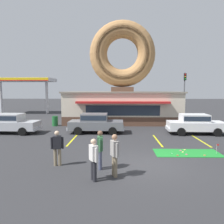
{
  "coord_description": "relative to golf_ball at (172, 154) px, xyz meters",
  "views": [
    {
      "loc": [
        -1.44,
        -10.07,
        3.51
      ],
      "look_at": [
        -1.84,
        5.0,
        2.0
      ],
      "focal_mm": 35.0,
      "sensor_mm": 36.0,
      "label": 1
    }
  ],
  "objects": [
    {
      "name": "ground_plane",
      "position": [
        -1.54,
        -1.67,
        -0.05
      ],
      "size": [
        160.0,
        160.0,
        0.0
      ],
      "primitive_type": "plane",
      "color": "#2D2D30"
    },
    {
      "name": "donut_shop_building",
      "position": [
        -2.49,
        12.27,
        3.69
      ],
      "size": [
        12.3,
        6.75,
        10.96
      ],
      "color": "brown",
      "rests_on": "ground"
    },
    {
      "name": "putting_mat",
      "position": [
        0.9,
        0.25,
        -0.04
      ],
      "size": [
        3.6,
        1.58,
        0.03
      ],
      "primitive_type": "cube",
      "color": "#1E842D",
      "rests_on": "ground"
    },
    {
      "name": "mini_donut_near_left",
      "position": [
        0.93,
        0.77,
        -0.0
      ],
      "size": [
        0.13,
        0.13,
        0.04
      ],
      "primitive_type": "torus",
      "color": "#E5C666",
      "rests_on": "putting_mat"
    },
    {
      "name": "mini_donut_near_right",
      "position": [
        0.69,
        0.32,
        -0.0
      ],
      "size": [
        0.13,
        0.13,
        0.04
      ],
      "primitive_type": "torus",
      "color": "#E5C666",
      "rests_on": "putting_mat"
    },
    {
      "name": "mini_donut_mid_left",
      "position": [
        0.22,
        -0.32,
        -0.0
      ],
      "size": [
        0.13,
        0.13,
        0.04
      ],
      "primitive_type": "torus",
      "color": "brown",
      "rests_on": "putting_mat"
    },
    {
      "name": "mini_donut_mid_centre",
      "position": [
        1.67,
        -0.27,
        -0.0
      ],
      "size": [
        0.13,
        0.13,
        0.04
      ],
      "primitive_type": "torus",
      "color": "#D17F47",
      "rests_on": "putting_mat"
    },
    {
      "name": "mini_donut_mid_right",
      "position": [
        0.75,
        -0.14,
        -0.0
      ],
      "size": [
        0.13,
        0.13,
        0.04
      ],
      "primitive_type": "torus",
      "color": "#D8667F",
      "rests_on": "putting_mat"
    },
    {
      "name": "mini_donut_far_left",
      "position": [
        0.66,
        0.63,
        -0.0
      ],
      "size": [
        0.13,
        0.13,
        0.04
      ],
      "primitive_type": "torus",
      "color": "#D8667F",
      "rests_on": "putting_mat"
    },
    {
      "name": "golf_ball",
      "position": [
        0.0,
        0.0,
        0.0
      ],
      "size": [
        0.04,
        0.04,
        0.04
      ],
      "primitive_type": "sphere",
      "color": "white",
      "rests_on": "putting_mat"
    },
    {
      "name": "putting_flag_pin",
      "position": [
        2.49,
        0.1,
        0.39
      ],
      "size": [
        0.13,
        0.01,
        0.55
      ],
      "color": "silver",
      "rests_on": "putting_mat"
    },
    {
      "name": "car_silver",
      "position": [
        -11.75,
        5.67,
        0.82
      ],
      "size": [
        4.62,
        2.11,
        1.6
      ],
      "color": "#B2B5BA",
      "rests_on": "ground"
    },
    {
      "name": "car_grey",
      "position": [
        -4.79,
        5.98,
        0.82
      ],
      "size": [
        4.57,
        2.0,
        1.6
      ],
      "color": "slate",
      "rests_on": "ground"
    },
    {
      "name": "car_white",
      "position": [
        3.25,
        5.74,
        0.82
      ],
      "size": [
        4.61,
        2.09,
        1.6
      ],
      "color": "silver",
      "rests_on": "ground"
    },
    {
      "name": "pedestrian_blue_sweater_man",
      "position": [
        -3.91,
        -3.58,
        0.87
      ],
      "size": [
        0.4,
        0.53,
        1.66
      ],
      "color": "#232328",
      "rests_on": "ground"
    },
    {
      "name": "pedestrian_hooded_kid",
      "position": [
        -5.78,
        -1.92,
        0.86
      ],
      "size": [
        0.59,
        0.3,
        1.65
      ],
      "color": "#7F7056",
      "rests_on": "ground"
    },
    {
      "name": "pedestrian_leather_jacket_man",
      "position": [
        -3.1,
        -3.13,
        0.92
      ],
      "size": [
        0.37,
        0.56,
        1.75
      ],
      "color": "#7F7056",
      "rests_on": "ground"
    },
    {
      "name": "pedestrian_clipboard_woman",
      "position": [
        -3.75,
        -2.31,
        0.92
      ],
      "size": [
        0.25,
        0.6,
        1.74
      ],
      "color": "#474C66",
      "rests_on": "ground"
    },
    {
      "name": "trash_bin",
      "position": [
        -9.16,
        9.38,
        0.45
      ],
      "size": [
        0.57,
        0.57,
        0.97
      ],
      "color": "#1E662D",
      "rests_on": "ground"
    },
    {
      "name": "traffic_light_pole",
      "position": [
        5.77,
        17.24,
        3.66
      ],
      "size": [
        0.28,
        0.47,
        5.8
      ],
      "color": "#595B60",
      "rests_on": "ground"
    },
    {
      "name": "gas_station_canopy",
      "position": [
        -17.13,
        20.8,
        4.81
      ],
      "size": [
        9.0,
        4.46,
        5.3
      ],
      "color": "silver",
      "rests_on": "ground"
    },
    {
      "name": "parking_stripe_far_left",
      "position": [
        -6.18,
        3.33,
        -0.05
      ],
      "size": [
        0.12,
        3.6,
        0.01
      ],
      "primitive_type": "cube",
      "color": "yellow",
      "rests_on": "ground"
    },
    {
      "name": "parking_stripe_left",
      "position": [
        -3.18,
        3.33,
        -0.05
      ],
      "size": [
        0.12,
        3.6,
        0.01
      ],
      "primitive_type": "cube",
      "color": "yellow",
      "rests_on": "ground"
    },
    {
      "name": "parking_stripe_mid_left",
      "position": [
        -0.18,
        3.33,
        -0.05
      ],
      "size": [
        0.12,
        3.6,
        0.01
      ],
      "primitive_type": "cube",
      "color": "yellow",
      "rests_on": "ground"
    },
    {
      "name": "parking_stripe_centre",
      "position": [
        2.82,
        3.33,
        -0.05
      ],
      "size": [
        0.12,
        3.6,
        0.01
      ],
      "primitive_type": "cube",
      "color": "yellow",
      "rests_on": "ground"
    }
  ]
}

